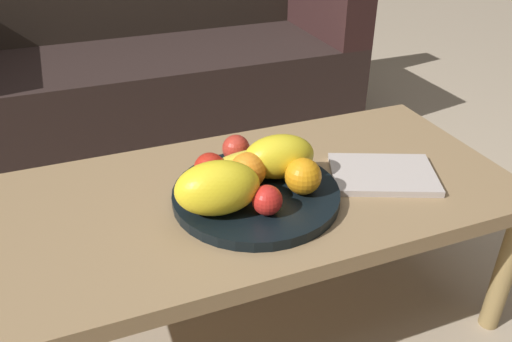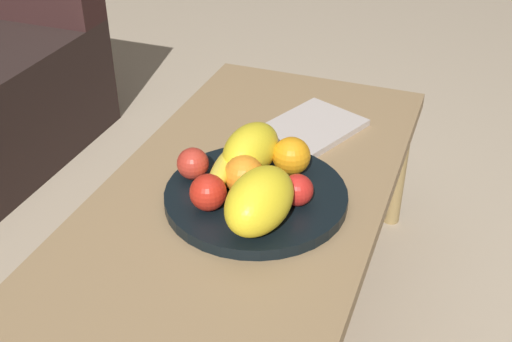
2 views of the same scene
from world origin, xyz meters
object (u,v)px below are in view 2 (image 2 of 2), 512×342
object	(u,v)px
orange_front	(243,176)
apple_front	(297,191)
apple_left	(193,164)
banana_bunch	(224,172)
coffee_table	(237,216)
melon_large_front	(250,149)
fruit_bowl	(256,196)
melon_smaller_beside	(260,201)
magazine	(310,128)
apple_right	(208,192)
orange_left	(291,156)

from	to	relation	value
orange_front	apple_front	bearing A→B (deg)	-89.31
apple_left	banana_bunch	bearing A→B (deg)	-90.87
orange_front	banana_bunch	distance (m)	0.05
coffee_table	melon_large_front	bearing A→B (deg)	1.74
melon_large_front	orange_front	size ratio (longest dim) A/B	2.02
fruit_bowl	apple_front	size ratio (longest dim) A/B	5.86
fruit_bowl	apple_left	world-z (taller)	apple_left
melon_smaller_beside	magazine	bearing A→B (deg)	3.20
apple_front	orange_front	bearing A→B (deg)	90.69
coffee_table	magazine	world-z (taller)	magazine
apple_right	apple_front	bearing A→B (deg)	-65.64
orange_left	magazine	world-z (taller)	orange_left
fruit_bowl	banana_bunch	xyz separation A→B (m)	(0.00, 0.07, 0.04)
melon_large_front	apple_right	bearing A→B (deg)	170.33
orange_left	banana_bunch	distance (m)	0.15
orange_front	apple_right	world-z (taller)	orange_front
banana_bunch	magazine	world-z (taller)	banana_bunch
fruit_bowl	apple_front	xyz separation A→B (m)	(-0.01, -0.09, 0.04)
coffee_table	apple_right	distance (m)	0.13
apple_front	apple_right	world-z (taller)	apple_right
orange_left	apple_left	bearing A→B (deg)	115.78
melon_smaller_beside	fruit_bowl	bearing A→B (deg)	23.93
melon_large_front	apple_front	world-z (taller)	melon_large_front
orange_left	apple_right	world-z (taller)	orange_left
banana_bunch	magazine	size ratio (longest dim) A/B	0.68
fruit_bowl	melon_smaller_beside	world-z (taller)	melon_smaller_beside
orange_front	fruit_bowl	bearing A→B (deg)	-55.02
orange_front	banana_bunch	world-z (taller)	orange_front
apple_left	apple_right	bearing A→B (deg)	-140.00
orange_front	apple_front	xyz separation A→B (m)	(0.00, -0.11, -0.01)
apple_right	fruit_bowl	bearing A→B (deg)	-38.21
coffee_table	orange_front	world-z (taller)	orange_front
coffee_table	melon_large_front	size ratio (longest dim) A/B	7.68
fruit_bowl	banana_bunch	world-z (taller)	banana_bunch
fruit_bowl	apple_front	world-z (taller)	apple_front
coffee_table	melon_smaller_beside	xyz separation A→B (m)	(-0.09, -0.08, 0.13)
fruit_bowl	apple_right	size ratio (longest dim) A/B	5.13
melon_smaller_beside	magazine	distance (m)	0.43
fruit_bowl	apple_left	xyz separation A→B (m)	(0.00, 0.14, 0.05)
fruit_bowl	melon_smaller_beside	size ratio (longest dim) A/B	2.11
fruit_bowl	coffee_table	bearing A→B (deg)	105.49
apple_right	orange_left	bearing A→B (deg)	-32.07
orange_front	magazine	bearing A→B (deg)	-7.45
orange_front	apple_right	bearing A→B (deg)	147.13
orange_left	fruit_bowl	bearing A→B (deg)	154.38
magazine	apple_left	bearing A→B (deg)	175.53
melon_smaller_beside	orange_left	xyz separation A→B (m)	(0.20, 0.00, -0.02)
orange_front	melon_large_front	bearing A→B (deg)	12.11
fruit_bowl	orange_front	xyz separation A→B (m)	(-0.02, 0.02, 0.05)
melon_large_front	apple_right	xyz separation A→B (m)	(-0.16, 0.03, -0.01)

